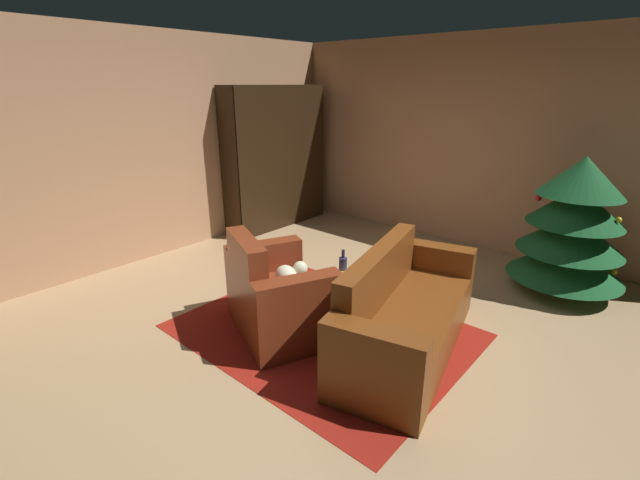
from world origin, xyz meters
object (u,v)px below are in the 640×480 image
object	(u,v)px
bottle_on_table	(343,268)
decorated_tree	(573,227)
book_stack_on_table	(348,279)
bookshelf_unit	(282,158)
couch_red	(404,316)
armchair_red	(277,297)
coffee_table	(349,293)

from	to	relation	value
bottle_on_table	decorated_tree	bearing A→B (deg)	56.14
book_stack_on_table	decorated_tree	size ratio (longest dim) A/B	0.15
decorated_tree	book_stack_on_table	bearing A→B (deg)	-121.37
bookshelf_unit	couch_red	distance (m)	3.74
armchair_red	couch_red	size ratio (longest dim) A/B	0.63
couch_red	bottle_on_table	bearing A→B (deg)	-178.58
bottle_on_table	bookshelf_unit	bearing A→B (deg)	145.22
coffee_table	bottle_on_table	distance (m)	0.24
bookshelf_unit	coffee_table	world-z (taller)	bookshelf_unit
bookshelf_unit	decorated_tree	world-z (taller)	bookshelf_unit
coffee_table	book_stack_on_table	bearing A→B (deg)	136.71
coffee_table	book_stack_on_table	distance (m)	0.12
bookshelf_unit	bottle_on_table	xyz separation A→B (m)	(2.58, -1.79, -0.48)
couch_red	decorated_tree	world-z (taller)	decorated_tree
armchair_red	bottle_on_table	xyz separation A→B (m)	(0.35, 0.48, 0.22)
bookshelf_unit	coffee_table	bearing A→B (deg)	-34.71
decorated_tree	coffee_table	bearing A→B (deg)	-119.54
book_stack_on_table	decorated_tree	xyz separation A→B (m)	(1.26, 2.06, 0.24)
armchair_red	decorated_tree	bearing A→B (deg)	55.63
book_stack_on_table	coffee_table	bearing A→B (deg)	-43.29
bottle_on_table	armchair_red	bearing A→B (deg)	-126.44
coffee_table	decorated_tree	bearing A→B (deg)	60.46
book_stack_on_table	bookshelf_unit	bearing A→B (deg)	145.50
bottle_on_table	book_stack_on_table	bearing A→B (deg)	-26.13
bookshelf_unit	armchair_red	world-z (taller)	bookshelf_unit
armchair_red	bottle_on_table	bearing A→B (deg)	53.56
book_stack_on_table	decorated_tree	world-z (taller)	decorated_tree
bookshelf_unit	decorated_tree	distance (m)	3.95
armchair_red	decorated_tree	xyz separation A→B (m)	(1.71, 2.50, 0.40)
book_stack_on_table	bottle_on_table	xyz separation A→B (m)	(-0.10, 0.05, 0.06)
bookshelf_unit	bottle_on_table	size ratio (longest dim) A/B	7.07
book_stack_on_table	bottle_on_table	world-z (taller)	bottle_on_table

